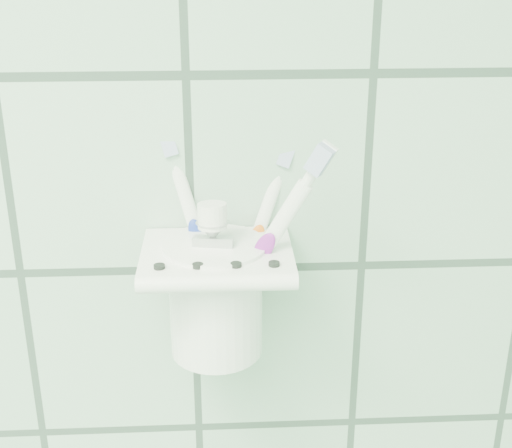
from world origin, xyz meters
TOP-DOWN VIEW (x-y plane):
  - holder_bracket at (0.65, 1.15)m, footprint 0.13×0.10m
  - cup at (0.65, 1.16)m, footprint 0.09×0.09m
  - toothbrush_pink at (0.66, 1.16)m, footprint 0.05×0.05m
  - toothbrush_blue at (0.65, 1.17)m, footprint 0.06×0.05m
  - toothbrush_orange at (0.64, 1.16)m, footprint 0.10×0.05m
  - toothpaste_tube at (0.65, 1.14)m, footprint 0.04×0.03m

SIDE VIEW (x-z plane):
  - cup at x=0.65m, z-range 1.20..1.30m
  - toothpaste_tube at x=0.65m, z-range 1.21..1.34m
  - holder_bracket at x=0.65m, z-range 1.26..1.30m
  - toothbrush_blue at x=0.65m, z-range 1.20..1.38m
  - toothbrush_pink at x=0.66m, z-range 1.20..1.39m
  - toothbrush_orange at x=0.64m, z-range 1.20..1.41m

